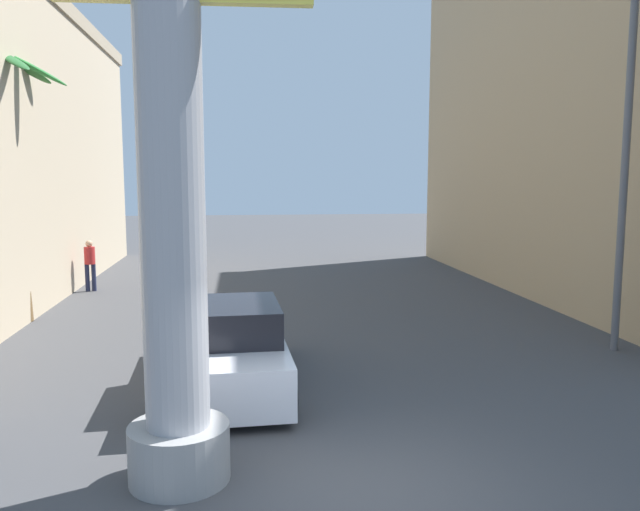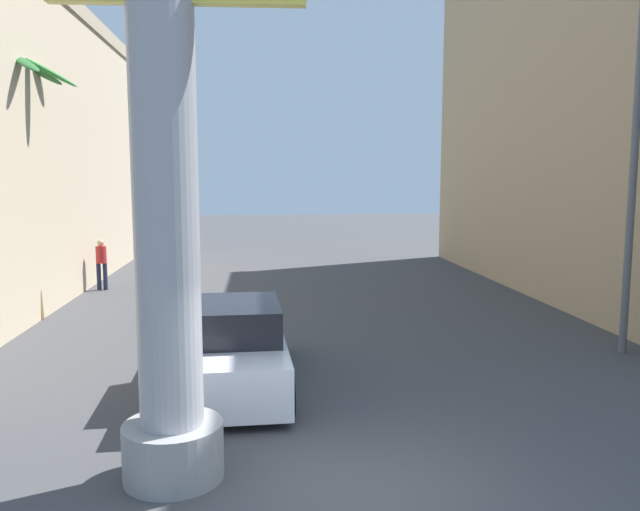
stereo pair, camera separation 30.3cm
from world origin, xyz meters
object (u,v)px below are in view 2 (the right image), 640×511
Objects in this scene: car_lead at (225,347)px; palm_tree_mid_left at (20,156)px; street_lamp at (621,130)px; neon_sign_pole at (161,30)px; pedestrian_far_left at (101,261)px.

car_lead is 8.63m from palm_tree_mid_left.
street_lamp is 9.00m from car_lead.
neon_sign_pole is 6.87× the size of pedestrian_far_left.
neon_sign_pole is 10.44m from palm_tree_mid_left.
neon_sign_pole is at bearing -73.06° from pedestrian_far_left.
neon_sign_pole is 1.47× the size of street_lamp.
street_lamp is 14.07m from palm_tree_mid_left.
neon_sign_pole is 2.42× the size of car_lead.
street_lamp is 1.65× the size of car_lead.
neon_sign_pole is 1.69× the size of palm_tree_mid_left.
pedestrian_far_left is at bearing 114.42° from car_lead.
street_lamp is at bearing 29.32° from neon_sign_pole.
neon_sign_pole is at bearing -150.68° from street_lamp.
street_lamp is at bearing 9.51° from car_lead.
pedestrian_far_left is at bearing 106.94° from neon_sign_pole.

